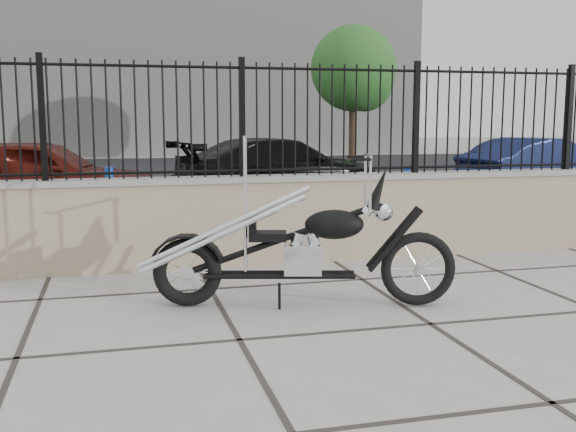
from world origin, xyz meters
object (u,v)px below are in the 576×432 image
at_px(car_red, 38,177).
at_px(car_black, 281,169).
at_px(chopper_motorcycle, 297,221).
at_px(car_blue, 540,166).

height_order(car_red, car_black, car_red).
relative_size(chopper_motorcycle, car_black, 0.59).
relative_size(chopper_motorcycle, car_blue, 0.68).
bearing_deg(car_blue, car_red, 81.39).
xyz_separation_m(chopper_motorcycle, car_red, (-2.65, 6.03, -0.09)).
distance_m(chopper_motorcycle, car_red, 6.59).
bearing_deg(car_black, car_red, 91.40).
bearing_deg(car_black, car_blue, -108.88).
bearing_deg(car_black, chopper_motorcycle, 153.25).
xyz_separation_m(car_red, car_black, (4.29, 1.17, -0.04)).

